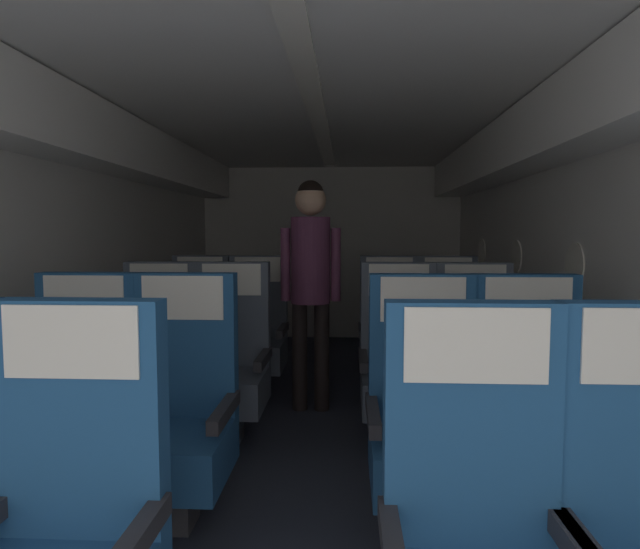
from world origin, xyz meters
TOP-DOWN VIEW (x-y plane):
  - ground at (0.00, 3.29)m, footprint 3.39×6.99m
  - fuselage_shell at (0.00, 3.55)m, footprint 3.27×6.64m
  - seat_b_left_window at (-1.00, 2.35)m, footprint 0.50×0.51m
  - seat_b_left_aisle at (-0.54, 2.35)m, footprint 0.50×0.51m
  - seat_b_right_aisle at (1.00, 2.35)m, footprint 0.50×0.51m
  - seat_b_right_window at (0.54, 2.34)m, footprint 0.50×0.51m
  - seat_c_left_window at (-1.00, 3.31)m, footprint 0.50×0.51m
  - seat_c_left_aisle at (-0.53, 3.31)m, footprint 0.50×0.51m
  - seat_c_right_aisle at (1.00, 3.31)m, footprint 0.50×0.51m
  - seat_c_right_window at (0.53, 3.32)m, footprint 0.50×0.51m
  - seat_d_left_window at (-1.00, 4.29)m, footprint 0.50×0.51m
  - seat_d_left_aisle at (-0.53, 4.28)m, footprint 0.50×0.51m
  - seat_d_right_aisle at (1.01, 4.28)m, footprint 0.50×0.51m
  - seat_d_right_window at (0.54, 4.29)m, footprint 0.50×0.51m
  - flight_attendant at (-0.06, 3.86)m, footprint 0.43×0.28m

SIDE VIEW (x-z plane):
  - ground at x=0.00m, z-range -0.02..0.00m
  - seat_b_left_window at x=-1.00m, z-range -0.09..1.01m
  - seat_b_left_aisle at x=-0.54m, z-range -0.09..1.01m
  - seat_b_right_aisle at x=1.00m, z-range -0.09..1.01m
  - seat_b_right_window at x=0.54m, z-range -0.09..1.01m
  - seat_c_left_window at x=-1.00m, z-range -0.09..1.01m
  - seat_c_left_aisle at x=-0.53m, z-range -0.09..1.01m
  - seat_c_right_aisle at x=1.00m, z-range -0.09..1.01m
  - seat_c_right_window at x=0.53m, z-range -0.09..1.01m
  - seat_d_left_window at x=-1.00m, z-range -0.09..1.01m
  - seat_d_left_aisle at x=-0.53m, z-range -0.09..1.01m
  - seat_d_right_aisle at x=1.01m, z-range -0.09..1.01m
  - seat_d_right_window at x=0.54m, z-range -0.09..1.01m
  - flight_attendant at x=-0.06m, z-range 0.20..1.85m
  - fuselage_shell at x=0.00m, z-range 0.47..2.60m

